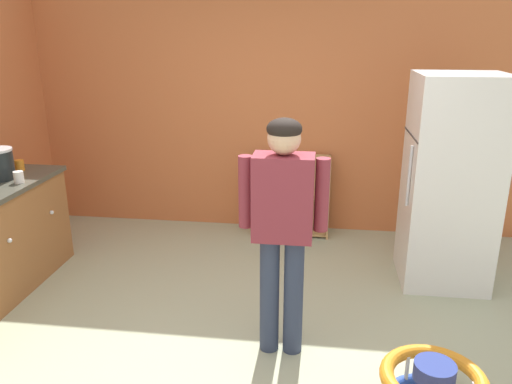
# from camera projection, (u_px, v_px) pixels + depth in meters

# --- Properties ---
(ground_plane) EXTENTS (12.00, 12.00, 0.00)m
(ground_plane) POSITION_uv_depth(u_px,v_px,m) (246.00, 348.00, 3.48)
(ground_plane) COLOR #A4AB89
(ground_plane) RESTS_ON ground
(back_wall) EXTENTS (5.20, 0.06, 2.70)m
(back_wall) POSITION_uv_depth(u_px,v_px,m) (279.00, 105.00, 5.26)
(back_wall) COLOR #C76B3C
(back_wall) RESTS_ON ground
(refrigerator) EXTENTS (0.73, 0.68, 1.78)m
(refrigerator) POSITION_uv_depth(u_px,v_px,m) (450.00, 182.00, 4.19)
(refrigerator) COLOR white
(refrigerator) RESTS_ON ground
(bookshelf) EXTENTS (0.80, 0.28, 0.85)m
(bookshelf) POSITION_uv_depth(u_px,v_px,m) (286.00, 200.00, 5.37)
(bookshelf) COLOR tan
(bookshelf) RESTS_ON ground
(standing_person) EXTENTS (0.57, 0.22, 1.61)m
(standing_person) POSITION_uv_depth(u_px,v_px,m) (283.00, 218.00, 3.18)
(standing_person) COLOR #2F384F
(standing_person) RESTS_ON ground
(orange_cup) EXTENTS (0.08, 0.08, 0.09)m
(orange_cup) POSITION_uv_depth(u_px,v_px,m) (20.00, 165.00, 4.48)
(orange_cup) COLOR orange
(orange_cup) RESTS_ON kitchen_counter
(white_cup) EXTENTS (0.08, 0.08, 0.09)m
(white_cup) POSITION_uv_depth(u_px,v_px,m) (19.00, 177.00, 4.13)
(white_cup) COLOR white
(white_cup) RESTS_ON kitchen_counter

